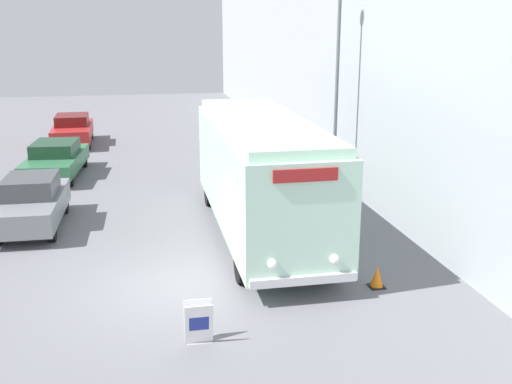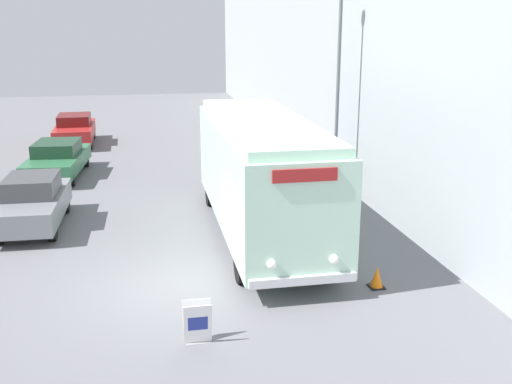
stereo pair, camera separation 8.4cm
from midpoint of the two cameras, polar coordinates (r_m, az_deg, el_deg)
ground_plane at (r=14.46m, az=-7.88°, el=-9.04°), size 80.00×80.00×0.00m
building_wall_right at (r=24.43m, az=7.27°, el=11.35°), size 0.30×60.00×8.35m
vintage_bus at (r=17.21m, az=0.33°, el=2.01°), size 2.56×9.40×3.46m
sign_board at (r=11.98m, az=-5.69°, el=-12.33°), size 0.55×0.32×0.86m
streetlamp at (r=20.89m, az=7.66°, el=11.92°), size 0.36×0.36×7.32m
parked_car_near at (r=19.38m, az=-20.67°, el=-0.94°), size 1.83×4.14×1.58m
parked_car_mid at (r=25.52m, az=-18.63°, el=2.99°), size 2.33×4.74×1.42m
parked_car_far at (r=32.03m, az=-17.14°, el=5.70°), size 1.92×4.45×1.52m
traffic_cone at (r=14.55m, az=11.29°, el=-7.95°), size 0.36×0.36×0.52m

